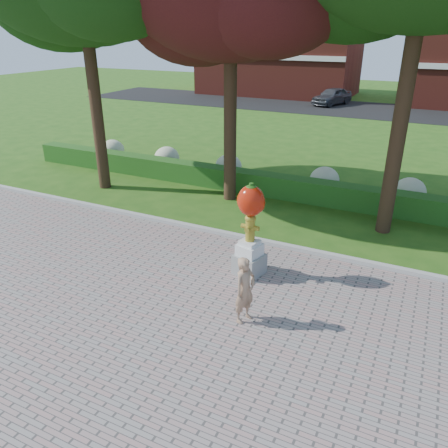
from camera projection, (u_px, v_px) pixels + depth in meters
name	position (u px, v px, depth m)	size (l,w,h in m)	color
ground	(199.00, 291.00, 10.47)	(100.00, 100.00, 0.00)	#275515
walkway	(82.00, 410.00, 7.18)	(40.00, 14.00, 0.04)	gray
curb	(248.00, 239.00, 12.90)	(40.00, 0.18, 0.15)	#ADADA5
lawn_hedge	(290.00, 188.00, 16.06)	(24.00, 0.70, 0.80)	#1F4A15
hydrangea_row	(313.00, 178.00, 16.59)	(20.10, 1.10, 0.99)	#B2B489
street	(375.00, 110.00, 33.46)	(50.00, 8.00, 0.02)	black
building_left	(279.00, 55.00, 40.93)	(14.00, 8.00, 7.00)	maroon
hydrant_sculpture	(250.00, 227.00, 10.64)	(0.80, 0.80, 2.43)	gray
woman	(245.00, 290.00, 9.08)	(0.54, 0.36, 1.49)	tan
parked_car	(332.00, 96.00, 35.58)	(1.61, 4.01, 1.37)	#44484D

